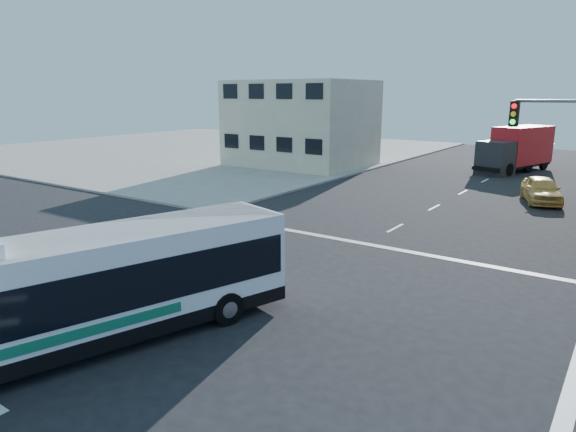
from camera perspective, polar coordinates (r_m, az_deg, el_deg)
The scene contains 6 objects.
ground at distance 16.82m, azimuth -6.16°, elevation -10.79°, with size 120.00×120.00×0.00m, color black.
sidewalk_nw at distance 65.17m, azimuth -9.51°, elevation 7.38°, with size 50.00×50.00×0.15m, color gray.
building_west at distance 49.67m, azimuth 1.48°, elevation 10.22°, with size 12.06×10.06×8.00m.
transit_bus at distance 15.16m, azimuth -21.81°, elevation -7.49°, with size 6.01×12.11×3.52m.
box_truck at distance 50.24m, azimuth 23.95°, elevation 6.72°, with size 5.13×9.16×3.96m.
parked_car at distance 36.76m, azimuth 26.32°, elevation 2.65°, with size 1.98×4.91×1.67m, color #E1B658.
Camera 1 is at (10.11, -11.52, 6.92)m, focal length 32.00 mm.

